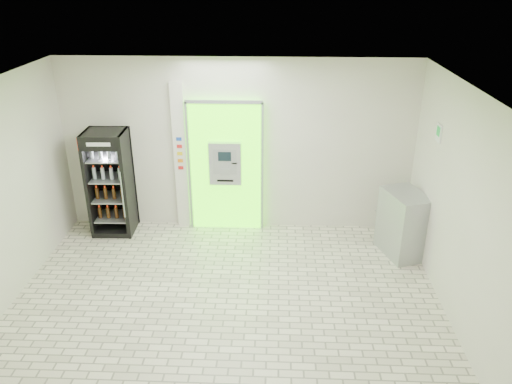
{
  "coord_description": "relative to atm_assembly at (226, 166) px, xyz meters",
  "views": [
    {
      "loc": [
        0.66,
        -5.56,
        4.29
      ],
      "look_at": [
        0.37,
        1.2,
        1.23
      ],
      "focal_mm": 35.0,
      "sensor_mm": 36.0,
      "label": 1
    }
  ],
  "objects": [
    {
      "name": "exit_sign",
      "position": [
        3.19,
        -1.01,
        0.95
      ],
      "size": [
        0.02,
        0.22,
        0.26
      ],
      "color": "white",
      "rests_on": "room_shell"
    },
    {
      "name": "atm_assembly",
      "position": [
        0.0,
        0.0,
        0.0
      ],
      "size": [
        1.3,
        0.24,
        2.33
      ],
      "color": "#4AFE09",
      "rests_on": "ground"
    },
    {
      "name": "room_shell",
      "position": [
        0.2,
        -2.41,
        0.67
      ],
      "size": [
        6.0,
        6.0,
        6.0
      ],
      "color": "silver",
      "rests_on": "ground"
    },
    {
      "name": "beverage_cooler",
      "position": [
        -1.97,
        -0.22,
        -0.29
      ],
      "size": [
        0.71,
        0.67,
        1.84
      ],
      "rotation": [
        0.0,
        0.0,
        0.03
      ],
      "color": "black",
      "rests_on": "ground"
    },
    {
      "name": "steel_cabinet",
      "position": [
        2.92,
        -0.8,
        -0.64
      ],
      "size": [
        0.78,
        0.93,
        1.07
      ],
      "rotation": [
        0.0,
        0.0,
        0.32
      ],
      "color": "#9EA1A6",
      "rests_on": "ground"
    },
    {
      "name": "ground",
      "position": [
        0.2,
        -2.41,
        -1.17
      ],
      "size": [
        6.0,
        6.0,
        0.0
      ],
      "primitive_type": "plane",
      "color": "beige",
      "rests_on": "ground"
    },
    {
      "name": "pillar",
      "position": [
        -0.78,
        0.04,
        0.13
      ],
      "size": [
        0.22,
        0.11,
        2.6
      ],
      "color": "silver",
      "rests_on": "ground"
    }
  ]
}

